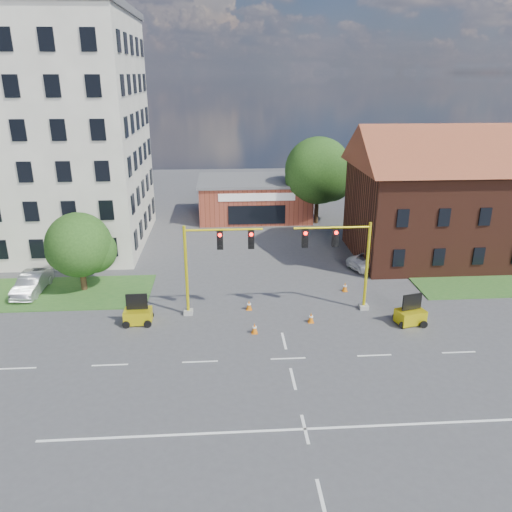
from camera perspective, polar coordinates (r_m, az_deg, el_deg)
name	(u,v)px	position (r m, az deg, el deg)	size (l,w,h in m)	color
ground	(288,359)	(29.03, 3.70, -11.61)	(120.00, 120.00, 0.00)	#454548
grass_verge_ne	(508,286)	(42.56, 26.83, -3.08)	(14.00, 4.00, 0.08)	#285821
lane_markings	(296,390)	(26.55, 4.55, -15.00)	(60.00, 36.00, 0.01)	white
office_block	(35,133)	(49.44, -23.97, 12.75)	(18.40, 15.40, 20.60)	beige
brick_shop	(254,198)	(56.08, -0.19, 6.66)	(12.40, 8.40, 4.30)	brown
townhouse_row	(475,190)	(46.73, 23.79, 6.94)	(21.00, 11.00, 11.50)	#451F14
tree_large	(321,173)	(53.45, 7.47, 9.41)	(7.36, 7.01, 9.18)	#382614
tree_nw_front	(83,246)	(38.36, -19.19, 1.04)	(4.96, 4.73, 5.95)	#382614
signal_mast_west	(211,259)	(32.49, -5.15, -0.35)	(5.30, 0.60, 6.20)	#9B9B96
signal_mast_east	(343,256)	(33.42, 9.95, 0.00)	(5.30, 0.60, 6.20)	#9B9B96
trailer_west	(138,315)	(33.27, -13.34, -6.54)	(1.77, 1.21, 1.99)	yellow
trailer_east	(410,315)	(33.84, 17.24, -6.46)	(1.99, 1.57, 2.00)	yellow
cone_a	(255,328)	(31.36, -0.17, -8.26)	(0.40, 0.40, 0.70)	orange
cone_b	(249,305)	(34.31, -0.80, -5.63)	(0.40, 0.40, 0.70)	orange
cone_c	(311,318)	(32.83, 6.30, -7.01)	(0.40, 0.40, 0.70)	orange
cone_d	(345,287)	(37.68, 10.13, -3.50)	(0.40, 0.40, 0.70)	orange
pickup_white	(376,260)	(42.57, 13.58, -0.44)	(2.29, 4.98, 1.38)	white
sedan_silver_front	(32,283)	(40.24, -24.21, -2.83)	(1.61, 4.61, 1.52)	#9B9FA3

